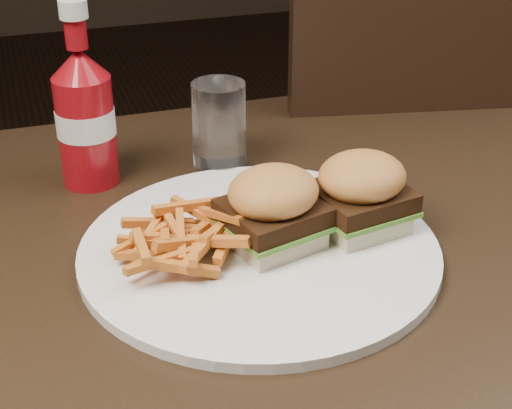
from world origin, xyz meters
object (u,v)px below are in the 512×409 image
object	(u,v)px
dining_table	(175,294)
ketchup_bottle	(87,132)
chair_far	(388,228)
plate	(259,250)
tumbler	(219,124)

from	to	relation	value
dining_table	ketchup_bottle	world-z (taller)	ketchup_bottle
chair_far	plate	distance (m)	0.72
chair_far	plate	size ratio (longest dim) A/B	1.36
dining_table	plate	world-z (taller)	plate
chair_far	tumbler	distance (m)	0.62
ketchup_bottle	tumbler	bearing A→B (deg)	-4.27
plate	tumbler	bearing A→B (deg)	84.98
dining_table	tumbler	bearing A→B (deg)	63.47
chair_far	ketchup_bottle	world-z (taller)	ketchup_bottle
chair_far	ketchup_bottle	bearing A→B (deg)	38.99
tumbler	ketchup_bottle	bearing A→B (deg)	175.73
plate	ketchup_bottle	xyz separation A→B (m)	(-0.13, 0.21, 0.06)
tumbler	dining_table	bearing A→B (deg)	-116.53
dining_table	plate	bearing A→B (deg)	6.14
dining_table	ketchup_bottle	distance (m)	0.24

